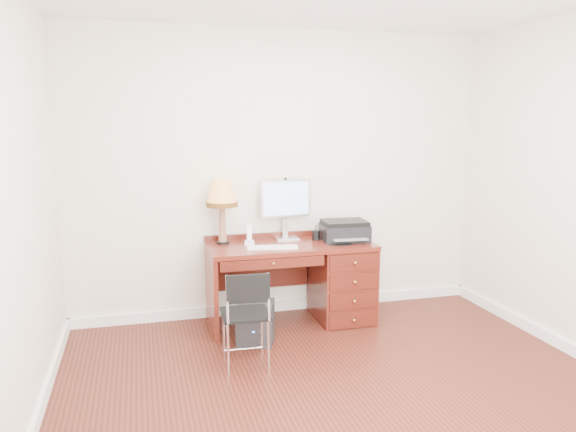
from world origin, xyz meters
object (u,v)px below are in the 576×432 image
object	(u,v)px
phone	(249,239)
chair	(247,309)
desk	(324,277)
printer	(344,231)
leg_lamp	(222,197)
equipment_box	(256,323)
monitor	(286,202)

from	to	relation	value
phone	chair	bearing A→B (deg)	-92.12
desk	printer	bearing A→B (deg)	3.76
printer	phone	size ratio (longest dim) A/B	2.43
desk	phone	xyz separation A→B (m)	(-0.70, 0.04, 0.39)
printer	leg_lamp	xyz separation A→B (m)	(-1.13, 0.15, 0.33)
chair	equipment_box	size ratio (longest dim) A/B	2.19
desk	printer	world-z (taller)	printer
monitor	phone	bearing A→B (deg)	-159.30
desk	printer	size ratio (longest dim) A/B	3.37
chair	desk	bearing A→B (deg)	46.03
monitor	equipment_box	world-z (taller)	monitor
desk	leg_lamp	xyz separation A→B (m)	(-0.92, 0.16, 0.76)
monitor	printer	distance (m)	0.61
phone	equipment_box	size ratio (longest dim) A/B	0.53
phone	monitor	bearing A→B (deg)	37.26
chair	equipment_box	distance (m)	0.56
monitor	phone	xyz separation A→B (m)	(-0.39, -0.20, -0.30)
desk	equipment_box	world-z (taller)	desk
phone	chair	world-z (taller)	phone
monitor	chair	distance (m)	1.39
leg_lamp	monitor	bearing A→B (deg)	6.59
desk	phone	world-z (taller)	phone
leg_lamp	phone	bearing A→B (deg)	-29.45
printer	phone	world-z (taller)	printer
phone	chair	distance (m)	0.96
leg_lamp	equipment_box	bearing A→B (deg)	-71.42
equipment_box	monitor	bearing A→B (deg)	74.22
leg_lamp	phone	world-z (taller)	leg_lamp
leg_lamp	equipment_box	distance (m)	1.16
desk	printer	distance (m)	0.48
monitor	equipment_box	bearing A→B (deg)	-130.63
printer	leg_lamp	bearing A→B (deg)	176.37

